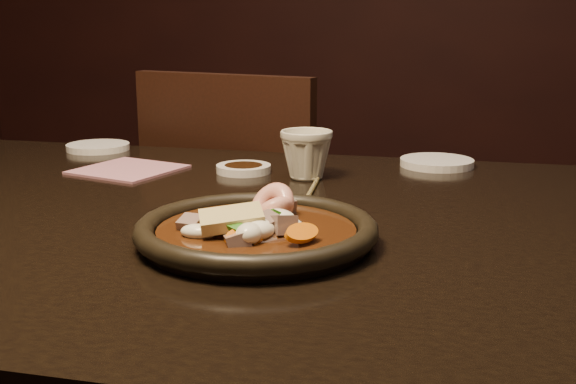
% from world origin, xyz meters
% --- Properties ---
extents(table, '(1.60, 0.90, 0.75)m').
position_xyz_m(table, '(0.00, 0.00, 0.67)').
color(table, black).
rests_on(table, floor).
extents(chair, '(0.51, 0.51, 0.89)m').
position_xyz_m(chair, '(-0.17, 0.61, 0.49)').
color(chair, black).
rests_on(chair, floor).
extents(plate, '(0.28, 0.28, 0.03)m').
position_xyz_m(plate, '(0.05, -0.11, 0.76)').
color(plate, black).
rests_on(plate, table).
extents(stirfry, '(0.18, 0.17, 0.06)m').
position_xyz_m(stirfry, '(0.05, -0.11, 0.77)').
color(stirfry, '#321809').
rests_on(stirfry, plate).
extents(soy_dish, '(0.09, 0.09, 0.01)m').
position_xyz_m(soy_dish, '(-0.08, 0.26, 0.76)').
color(soy_dish, white).
rests_on(soy_dish, table).
extents(saucer_left, '(0.12, 0.12, 0.01)m').
position_xyz_m(saucer_left, '(-0.42, 0.39, 0.76)').
color(saucer_left, white).
rests_on(saucer_left, table).
extents(saucer_right, '(0.13, 0.13, 0.01)m').
position_xyz_m(saucer_right, '(0.23, 0.39, 0.76)').
color(saucer_right, white).
rests_on(saucer_right, table).
extents(tea_cup, '(0.10, 0.10, 0.08)m').
position_xyz_m(tea_cup, '(0.03, 0.23, 0.79)').
color(tea_cup, beige).
rests_on(tea_cup, table).
extents(chopsticks, '(0.03, 0.24, 0.01)m').
position_xyz_m(chopsticks, '(0.06, 0.14, 0.75)').
color(chopsticks, tan).
rests_on(chopsticks, table).
extents(napkin, '(0.19, 0.19, 0.00)m').
position_xyz_m(napkin, '(-0.27, 0.22, 0.75)').
color(napkin, '#A96878').
rests_on(napkin, table).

